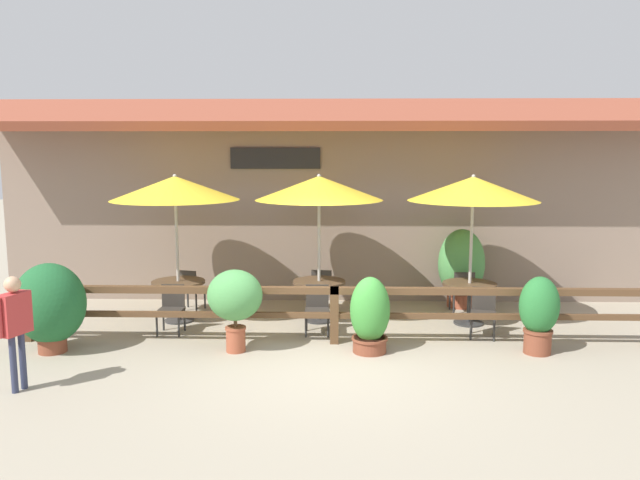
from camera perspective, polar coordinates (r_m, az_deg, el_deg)
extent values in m
plane|color=#9E937F|center=(9.48, 1.29, -11.35)|extent=(60.00, 60.00, 0.00)
cube|color=gray|center=(13.20, 1.38, 2.28)|extent=(14.00, 0.40, 3.60)
cube|color=brown|center=(12.60, 1.41, 11.44)|extent=(14.28, 1.48, 0.70)
cube|color=black|center=(12.96, -4.10, 7.46)|extent=(1.85, 0.04, 0.43)
cube|color=brown|center=(10.24, 1.33, -4.64)|extent=(10.40, 0.14, 0.11)
cube|color=brown|center=(10.34, 1.32, -6.91)|extent=(10.40, 0.10, 0.09)
cube|color=brown|center=(11.55, -25.20, -6.08)|extent=(0.14, 0.14, 0.95)
cube|color=brown|center=(10.34, 1.32, -6.91)|extent=(0.14, 0.14, 0.95)
cylinder|color=#B7B2A8|center=(11.80, -12.90, -1.76)|extent=(0.06, 0.06, 2.34)
cone|color=yellow|center=(11.65, -13.11, 4.65)|extent=(2.33, 2.33, 0.44)
sphere|color=#B2ADA3|center=(11.64, -13.15, 5.72)|extent=(0.07, 0.07, 0.07)
cylinder|color=#4C3826|center=(11.88, -12.83, -3.78)|extent=(0.98, 0.98, 0.05)
cylinder|color=#333333|center=(11.97, -12.77, -5.58)|extent=(0.07, 0.07, 0.72)
cylinder|color=#333333|center=(12.05, -12.72, -7.16)|extent=(0.54, 0.54, 0.03)
cube|color=#332D28|center=(11.19, -13.51, -6.30)|extent=(0.43, 0.43, 0.05)
cube|color=#332D28|center=(11.31, -13.28, -4.95)|extent=(0.40, 0.05, 0.40)
cylinder|color=#2D2D2D|center=(11.12, -14.69, -7.59)|extent=(0.04, 0.04, 0.39)
cylinder|color=#2D2D2D|center=(11.01, -12.79, -7.68)|extent=(0.04, 0.04, 0.39)
cylinder|color=#2D2D2D|center=(11.47, -14.12, -7.08)|extent=(0.04, 0.04, 0.39)
cylinder|color=#2D2D2D|center=(11.37, -12.28, -7.16)|extent=(0.04, 0.04, 0.39)
cube|color=#332D28|center=(12.70, -11.66, -4.48)|extent=(0.51, 0.51, 0.05)
cube|color=#332D28|center=(12.49, -12.08, -3.66)|extent=(0.40, 0.13, 0.40)
cylinder|color=#2D2D2D|center=(12.83, -10.48, -5.32)|extent=(0.04, 0.04, 0.39)
cylinder|color=#2D2D2D|center=(13.00, -12.00, -5.19)|extent=(0.04, 0.04, 0.39)
cylinder|color=#2D2D2D|center=(12.50, -11.25, -5.71)|extent=(0.04, 0.04, 0.39)
cylinder|color=#2D2D2D|center=(12.67, -12.79, -5.56)|extent=(0.04, 0.04, 0.39)
cylinder|color=#B7B2A8|center=(11.52, -0.09, -1.79)|extent=(0.06, 0.06, 2.34)
cone|color=yellow|center=(11.36, -0.09, 4.78)|extent=(2.33, 2.33, 0.44)
sphere|color=#B2ADA3|center=(11.35, -0.09, 5.88)|extent=(0.07, 0.07, 0.07)
cylinder|color=#4C3826|center=(11.60, -0.09, -3.86)|extent=(0.98, 0.98, 0.05)
cylinder|color=#333333|center=(11.69, -0.09, -5.70)|extent=(0.07, 0.07, 0.72)
cylinder|color=#333333|center=(11.78, -0.09, -7.32)|extent=(0.54, 0.54, 0.03)
cube|color=#332D28|center=(10.86, -0.27, -6.50)|extent=(0.43, 0.43, 0.05)
cube|color=#332D28|center=(10.99, -0.25, -5.12)|extent=(0.40, 0.04, 0.40)
cylinder|color=#2D2D2D|center=(10.74, -1.30, -7.89)|extent=(0.04, 0.04, 0.39)
cylinder|color=#2D2D2D|center=(10.73, 0.74, -7.89)|extent=(0.04, 0.04, 0.39)
cylinder|color=#2D2D2D|center=(11.10, -1.24, -7.34)|extent=(0.04, 0.04, 0.39)
cylinder|color=#2D2D2D|center=(11.10, 0.74, -7.35)|extent=(0.04, 0.04, 0.39)
cube|color=#332D28|center=(12.50, 0.28, -4.52)|extent=(0.48, 0.48, 0.05)
cube|color=#332D28|center=(12.27, 0.13, -3.69)|extent=(0.40, 0.09, 0.40)
cylinder|color=#2D2D2D|center=(12.70, 1.27, -5.32)|extent=(0.04, 0.04, 0.39)
cylinder|color=#2D2D2D|center=(12.76, -0.43, -5.26)|extent=(0.04, 0.04, 0.39)
cylinder|color=#2D2D2D|center=(12.34, 1.01, -5.74)|extent=(0.04, 0.04, 0.39)
cylinder|color=#2D2D2D|center=(12.40, -0.74, -5.67)|extent=(0.04, 0.04, 0.39)
cylinder|color=#B7B2A8|center=(11.64, 13.60, -1.92)|extent=(0.06, 0.06, 2.34)
cone|color=yellow|center=(11.49, 13.82, 4.58)|extent=(2.33, 2.33, 0.44)
sphere|color=#B2ADA3|center=(11.48, 13.86, 5.66)|extent=(0.07, 0.07, 0.07)
cylinder|color=#4C3826|center=(11.73, 13.52, -3.97)|extent=(0.98, 0.98, 0.05)
cylinder|color=#333333|center=(11.81, 13.46, -5.78)|extent=(0.07, 0.07, 0.72)
cylinder|color=#333333|center=(11.90, 13.41, -7.39)|extent=(0.54, 0.54, 0.03)
cube|color=#332D28|center=(11.02, 14.69, -6.55)|extent=(0.51, 0.51, 0.05)
cube|color=#332D28|center=(11.16, 14.75, -5.19)|extent=(0.40, 0.13, 0.40)
cylinder|color=#2D2D2D|center=(10.90, 13.62, -7.88)|extent=(0.04, 0.04, 0.39)
cylinder|color=#2D2D2D|center=(10.90, 15.64, -7.96)|extent=(0.04, 0.04, 0.39)
cylinder|color=#2D2D2D|center=(11.27, 13.69, -7.35)|extent=(0.04, 0.04, 0.39)
cylinder|color=#2D2D2D|center=(11.27, 15.64, -7.42)|extent=(0.04, 0.04, 0.39)
cube|color=#332D28|center=(12.60, 12.83, -4.62)|extent=(0.43, 0.43, 0.05)
cube|color=#332D28|center=(12.37, 13.06, -3.80)|extent=(0.40, 0.05, 0.40)
cylinder|color=#2D2D2D|center=(12.87, 13.44, -5.37)|extent=(0.04, 0.04, 0.39)
cylinder|color=#2D2D2D|center=(12.79, 11.78, -5.40)|extent=(0.04, 0.04, 0.39)
cylinder|color=#2D2D2D|center=(12.52, 13.85, -5.78)|extent=(0.04, 0.04, 0.39)
cylinder|color=#2D2D2D|center=(12.43, 12.14, -5.82)|extent=(0.04, 0.04, 0.39)
cylinder|color=brown|center=(10.04, 4.56, -9.51)|extent=(0.53, 0.53, 0.24)
cylinder|color=brown|center=(10.01, 4.56, -8.96)|extent=(0.57, 0.57, 0.04)
ellipsoid|color=#3D8E38|center=(9.88, 4.59, -6.38)|extent=(0.63, 0.57, 1.05)
cylinder|color=brown|center=(10.51, 19.26, -8.75)|extent=(0.42, 0.42, 0.38)
cylinder|color=brown|center=(10.46, 19.31, -7.85)|extent=(0.46, 0.46, 0.04)
ellipsoid|color=#287033|center=(10.35, 19.42, -5.67)|extent=(0.62, 0.56, 0.92)
cylinder|color=brown|center=(10.87, -23.26, -8.75)|extent=(0.44, 0.44, 0.25)
cylinder|color=brown|center=(10.84, -23.30, -8.21)|extent=(0.47, 0.47, 0.04)
ellipsoid|color=#1E5B2D|center=(10.70, -23.47, -5.32)|extent=(1.11, 1.00, 1.27)
cylinder|color=#9E4C33|center=(10.10, -7.71, -8.96)|extent=(0.31, 0.31, 0.40)
cylinder|color=#9E4C33|center=(10.05, -7.73, -7.98)|extent=(0.33, 0.33, 0.04)
cylinder|color=brown|center=(10.01, -7.74, -7.20)|extent=(0.06, 0.06, 0.24)
ellipsoid|color=#4C934C|center=(9.92, -7.79, -5.02)|extent=(0.87, 0.78, 0.81)
cylinder|color=#9E4C33|center=(13.09, 12.70, -5.33)|extent=(0.54, 0.54, 0.29)
cylinder|color=#9E4C33|center=(13.07, 12.72, -4.79)|extent=(0.58, 0.58, 0.04)
ellipsoid|color=#4C934C|center=(12.94, 12.80, -2.12)|extent=(0.94, 0.84, 1.41)
cylinder|color=#2D334C|center=(9.27, -26.23, -10.16)|extent=(0.09, 0.09, 0.78)
cylinder|color=#2D334C|center=(9.37, -25.54, -9.92)|extent=(0.09, 0.09, 0.78)
cube|color=#B23333|center=(9.14, -26.15, -6.06)|extent=(0.32, 0.46, 0.55)
cylinder|color=#B23333|center=(9.30, -25.07, -5.75)|extent=(0.07, 0.07, 0.52)
sphere|color=tan|center=(9.06, -26.31, -3.65)|extent=(0.21, 0.21, 0.21)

